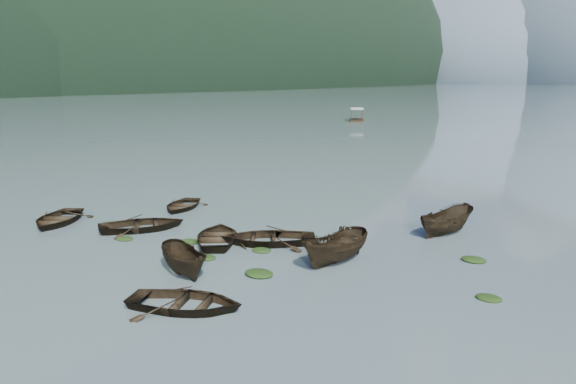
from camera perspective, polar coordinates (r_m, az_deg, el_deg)
The scene contains 21 objects.
ground_plane at distance 24.15m, azimuth -17.80°, elevation -9.25°, with size 2400.00×2400.00×0.00m, color #516266.
left_ridge_far at distance 563.78m, azimuth -25.22°, elevation 9.69°, with size 560.00×1400.00×380.00m, color black.
haze_mtn_a at distance 954.29m, azimuth 20.76°, elevation 10.39°, with size 520.00×520.00×280.00m, color #475666.
rowboat_0 at distance 35.44m, azimuth -22.36°, elevation -2.94°, with size 3.22×4.51×0.93m, color black.
rowboat_1 at distance 32.42m, azimuth -14.57°, elevation -3.73°, with size 3.33×4.67×0.97m, color black.
rowboat_2 at distance 25.06m, azimuth -10.43°, elevation -8.10°, with size 1.41×3.76×1.45m, color black.
rowboat_3 at distance 29.43m, azimuth -7.10°, elevation -5.00°, with size 3.19×4.46×0.92m, color black.
rowboat_4 at distance 21.42m, azimuth -10.37°, elevation -11.59°, with size 3.10×4.34×0.90m, color black.
rowboat_5 at distance 26.07m, azimuth 4.88°, elevation -7.16°, with size 1.63×4.33×1.67m, color black.
rowboat_6 at distance 37.02m, azimuth -10.73°, elevation -1.65°, with size 2.80×3.92×0.81m, color black.
rowboat_7 at distance 28.93m, azimuth -2.05°, elevation -5.21°, with size 3.43×4.80×0.99m, color black.
rowboat_8 at distance 31.87m, azimuth 15.74°, elevation -4.05°, with size 1.57×4.17×1.61m, color black.
weed_clump_0 at distance 30.74m, azimuth -16.28°, elevation -4.66°, with size 0.98×0.80×0.21m, color black.
weed_clump_1 at distance 29.46m, azimuth -9.92°, elevation -5.07°, with size 0.99×0.80×0.22m, color black.
weed_clump_2 at distance 24.41m, azimuth -2.97°, elevation -8.45°, with size 1.32×1.06×0.29m, color black.
weed_clump_3 at distance 26.80m, azimuth -8.33°, elevation -6.71°, with size 0.99×0.84×0.22m, color black.
weed_clump_4 at distance 23.24m, azimuth 19.72°, elevation -10.21°, with size 1.02×0.81×0.21m, color black.
weed_clump_5 at distance 33.96m, azimuth -17.61°, elevation -3.21°, with size 1.09×0.88×0.23m, color black.
weed_clump_6 at distance 27.63m, azimuth -2.72°, elevation -6.03°, with size 1.00×0.83×0.21m, color black.
weed_clump_7 at distance 27.56m, azimuth 18.33°, elevation -6.68°, with size 1.16×0.93×0.25m, color black.
pontoon_left at distance 109.41m, azimuth 7.01°, elevation 7.15°, with size 2.56×6.16×2.36m, color black, non-canonical shape.
Camera 1 is at (18.82, -12.61, 8.38)m, focal length 35.00 mm.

